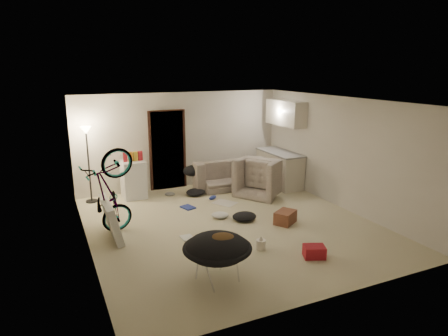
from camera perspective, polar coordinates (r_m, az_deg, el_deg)
name	(u,v)px	position (r m, az deg, el deg)	size (l,w,h in m)	color
floor	(230,225)	(8.24, 0.89, -8.10)	(5.50, 6.00, 0.02)	beige
ceiling	(231,100)	(7.65, 0.96, 9.63)	(5.50, 6.00, 0.02)	white
wall_back	(181,140)	(10.59, -6.12, 3.97)	(5.50, 0.02, 2.50)	silver
wall_front	(330,215)	(5.41, 14.86, -6.52)	(5.50, 0.02, 2.50)	silver
wall_left	(83,181)	(7.15, -19.48, -1.79)	(0.02, 6.00, 2.50)	silver
wall_right	(341,153)	(9.35, 16.39, 2.10)	(0.02, 6.00, 2.50)	silver
doorway	(167,150)	(10.48, -8.09, 2.51)	(0.85, 0.10, 2.04)	black
door_trim	(168,151)	(10.45, -8.04, 2.48)	(0.97, 0.04, 2.10)	#351B12
floor_lamp	(87,148)	(9.74, -18.94, 2.71)	(0.28, 0.28, 1.81)	black
kitchen_counter	(279,169)	(10.90, 7.93, -0.16)	(0.60, 1.50, 0.88)	beige
counter_top	(280,152)	(10.79, 8.01, 2.21)	(0.64, 1.54, 0.04)	gray
kitchen_uppers	(286,113)	(10.70, 8.80, 7.78)	(0.38, 1.40, 0.65)	beige
sofa	(227,176)	(10.68, 0.45, -1.15)	(1.97, 0.77, 0.58)	#3D453D
armchair	(264,180)	(10.13, 5.67, -1.73)	(1.08, 0.94, 0.70)	#3D453D
bicycle	(110,213)	(7.87, -15.99, -6.16)	(0.60, 1.73, 0.91)	black
book_asset	(203,251)	(7.11, -2.99, -11.78)	(0.15, 0.21, 0.02)	#A51823
mini_fridge	(134,179)	(9.98, -12.78, -1.60)	(0.54, 0.54, 0.92)	white
snack_box_0	(125,159)	(9.82, -13.92, 1.32)	(0.10, 0.07, 0.30)	#A51823
snack_box_1	(130,158)	(9.84, -13.24, 1.39)	(0.10, 0.07, 0.30)	#B76C16
snack_box_2	(135,158)	(9.86, -12.56, 1.46)	(0.10, 0.07, 0.30)	gold
snack_box_3	(140,157)	(9.89, -11.88, 1.53)	(0.10, 0.07, 0.30)	#A51823
saucer_chair	(217,254)	(6.04, -0.96, -12.17)	(1.03, 1.03, 0.73)	silver
hoodie	(221,241)	(5.95, -0.40, -10.42)	(0.48, 0.40, 0.22)	brown
sofa_drape	(194,171)	(10.26, -4.36, -0.38)	(0.56, 0.46, 0.28)	black
tv_box	(111,219)	(7.81, -15.83, -7.03)	(0.13, 1.10, 0.72)	silver
drink_case_a	(285,217)	(8.34, 8.75, -6.97)	(0.46, 0.33, 0.26)	brown
drink_case_b	(314,252)	(7.04, 12.77, -11.57)	(0.35, 0.26, 0.20)	#A51823
juicer	(261,244)	(7.18, 5.30, -10.73)	(0.17, 0.17, 0.25)	white
newspaper	(225,203)	(9.47, 0.11, -5.00)	(0.40, 0.53, 0.01)	silver
book_blue	(188,207)	(9.18, -5.18, -5.61)	(0.24, 0.32, 0.03)	#2B3B9C
book_white	(187,238)	(7.63, -5.27, -9.90)	(0.21, 0.27, 0.03)	silver
shoe_0	(213,198)	(9.71, -1.63, -4.24)	(0.25, 0.10, 0.09)	#2B3B9C
shoe_1	(170,194)	(10.06, -7.75, -3.70)	(0.26, 0.11, 0.10)	slate
shoe_3	(201,246)	(7.20, -3.33, -11.02)	(0.30, 0.12, 0.11)	slate
clothes_lump_a	(244,216)	(8.43, 2.92, -6.92)	(0.51, 0.44, 0.16)	black
clothes_lump_b	(196,192)	(10.04, -4.07, -3.45)	(0.51, 0.45, 0.16)	black
clothes_lump_c	(220,215)	(8.56, -0.57, -6.75)	(0.37, 0.32, 0.12)	silver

